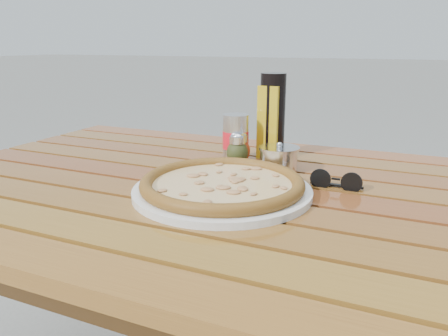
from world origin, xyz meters
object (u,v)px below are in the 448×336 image
at_px(plate, 222,191).
at_px(parmesan_tin, 279,159).
at_px(oregano_shaker, 237,149).
at_px(soda_can, 236,138).
at_px(table, 220,216).
at_px(dark_bottle, 272,116).
at_px(sunglasses, 336,182).
at_px(pizza, 222,183).
at_px(olive_oil_cruet, 271,121).
at_px(pepper_shaker, 240,147).

xyz_separation_m(plate, parmesan_tin, (0.06, 0.20, 0.02)).
bearing_deg(oregano_shaker, soda_can, 119.12).
height_order(table, plate, plate).
distance_m(dark_bottle, sunglasses, 0.30).
height_order(pizza, dark_bottle, dark_bottle).
relative_size(oregano_shaker, olive_oil_cruet, 0.39).
height_order(soda_can, sunglasses, soda_can).
height_order(table, olive_oil_cruet, olive_oil_cruet).
height_order(table, soda_can, soda_can).
bearing_deg(dark_bottle, oregano_shaker, -117.51).
xyz_separation_m(table, pizza, (0.03, -0.06, 0.10)).
xyz_separation_m(dark_bottle, sunglasses, (0.21, -0.20, -0.09)).
height_order(table, sunglasses, sunglasses).
height_order(plate, parmesan_tin, parmesan_tin).
bearing_deg(oregano_shaker, sunglasses, -19.75).
bearing_deg(plate, dark_bottle, 90.40).
height_order(dark_bottle, parmesan_tin, dark_bottle).
distance_m(pizza, soda_can, 0.27).
distance_m(table, oregano_shaker, 0.20).
relative_size(pizza, olive_oil_cruet, 1.67).
bearing_deg(table, pizza, -62.41).
distance_m(table, pizza, 0.12).
relative_size(oregano_shaker, parmesan_tin, 0.79).
xyz_separation_m(pizza, parmesan_tin, (0.06, 0.20, 0.01)).
height_order(dark_bottle, olive_oil_cruet, dark_bottle).
distance_m(olive_oil_cruet, sunglasses, 0.30).
relative_size(olive_oil_cruet, parmesan_tin, 2.01).
bearing_deg(parmesan_tin, oregano_shaker, 171.62).
xyz_separation_m(pepper_shaker, sunglasses, (0.26, -0.11, -0.02)).
xyz_separation_m(plate, oregano_shaker, (-0.06, 0.22, 0.03)).
bearing_deg(pizza, soda_can, 106.61).
bearing_deg(soda_can, pepper_shaker, -36.20).
bearing_deg(parmesan_tin, table, -121.24).
xyz_separation_m(table, sunglasses, (0.23, 0.07, 0.09)).
relative_size(pepper_shaker, oregano_shaker, 1.00).
bearing_deg(dark_bottle, pepper_shaker, -124.30).
bearing_deg(pepper_shaker, table, -81.15).
bearing_deg(pizza, pepper_shaker, 103.89).
relative_size(pizza, sunglasses, 3.18).
relative_size(table, soda_can, 11.67).
bearing_deg(pizza, oregano_shaker, 104.56).
xyz_separation_m(plate, soda_can, (-0.08, 0.25, 0.05)).
xyz_separation_m(table, soda_can, (-0.04, 0.19, 0.13)).
relative_size(dark_bottle, parmesan_tin, 2.11).
distance_m(pizza, pepper_shaker, 0.25).
bearing_deg(table, dark_bottle, 83.72).
height_order(table, oregano_shaker, oregano_shaker).
distance_m(soda_can, olive_oil_cruet, 0.11).
distance_m(table, parmesan_tin, 0.20).
relative_size(table, plate, 3.89).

